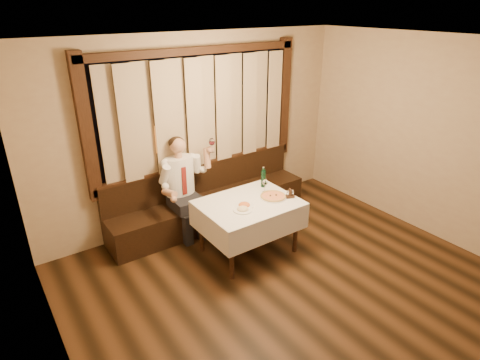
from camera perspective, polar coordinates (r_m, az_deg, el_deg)
room at (r=4.43m, az=6.86°, el=1.89°), size 5.01×6.01×2.81m
banquette at (r=6.22m, az=-4.34°, el=-3.27°), size 3.20×0.61×0.94m
dining_table at (r=5.30m, az=1.24°, el=-4.17°), size 1.27×0.97×0.76m
pizza at (r=5.39m, az=4.73°, el=-2.33°), size 0.36×0.36×0.04m
pasta_red at (r=5.13m, az=0.62°, el=-3.41°), size 0.24×0.24×0.08m
pasta_cream at (r=5.04m, az=0.39°, el=-3.99°), size 0.25×0.25×0.08m
green_bottle at (r=5.64m, az=3.34°, el=0.24°), size 0.07×0.07×0.30m
table_wine_glass at (r=5.46m, az=3.57°, el=-0.42°), size 0.07×0.07×0.20m
cruet_caddy at (r=5.39m, az=7.12°, el=-2.08°), size 0.13×0.09×0.13m
seated_man at (r=5.72m, az=-8.13°, el=-0.08°), size 0.82×0.61×1.46m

